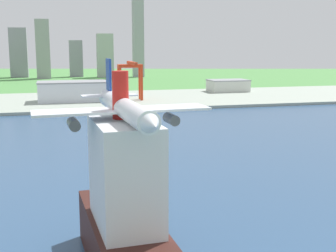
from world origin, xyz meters
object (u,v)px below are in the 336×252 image
at_px(warehouse_main, 73,91).
at_px(warehouse_annex, 228,86).
at_px(airplane_landing, 125,109).
at_px(port_crane_red, 130,72).
at_px(cargo_ship, 130,231).

xyz_separation_m(warehouse_main, warehouse_annex, (163.88, 44.99, -2.41)).
bearing_deg(airplane_landing, port_crane_red, 80.17).
height_order(port_crane_red, warehouse_annex, port_crane_red).
bearing_deg(warehouse_annex, port_crane_red, -155.11).
bearing_deg(cargo_ship, port_crane_red, 80.30).
xyz_separation_m(airplane_landing, warehouse_main, (2.46, 311.84, -26.45)).
bearing_deg(cargo_ship, warehouse_annex, 65.30).
relative_size(cargo_ship, warehouse_main, 1.08).
relative_size(airplane_landing, port_crane_red, 1.08).
distance_m(airplane_landing, port_crane_red, 308.78).
bearing_deg(warehouse_main, port_crane_red, -8.78).
distance_m(cargo_ship, warehouse_main, 317.27).
height_order(cargo_ship, warehouse_annex, cargo_ship).
relative_size(cargo_ship, warehouse_annex, 1.58).
bearing_deg(warehouse_main, cargo_ship, -90.49).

